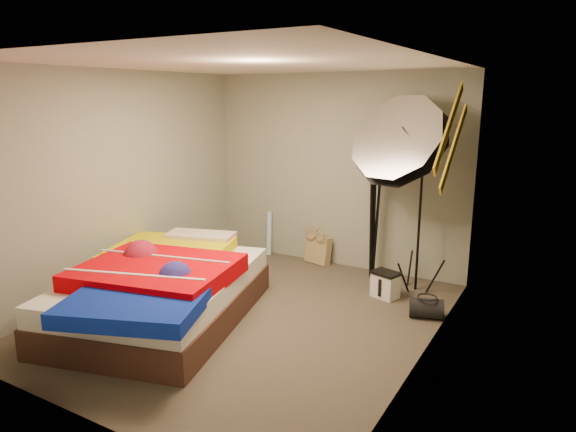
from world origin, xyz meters
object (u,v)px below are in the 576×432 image
Objects in this scene: tote_bag at (318,250)px; photo_umbrella at (402,144)px; duffel_bag at (426,308)px; wrapping_roll at (269,233)px; bed at (162,289)px; camera_case at (385,286)px; camera_tripod at (374,213)px.

tote_bag is 1.97m from photo_umbrella.
duffel_bag is at bearing -14.61° from tote_bag.
bed is at bearing -84.51° from wrapping_roll.
wrapping_roll is 1.86× the size of duffel_bag.
wrapping_roll reaches higher than tote_bag.
tote_bag is 1.12× the size of duffel_bag.
camera_case is 0.12× the size of photo_umbrella.
camera_case is 0.19× the size of camera_tripod.
photo_umbrella is (0.01, 0.32, 1.55)m from camera_case.
duffel_bag is (0.55, -0.31, -0.04)m from camera_case.
bed is (-1.75, -1.68, 0.19)m from camera_case.
bed is 1.12× the size of photo_umbrella.
bed is (-2.30, -1.36, 0.23)m from duffel_bag.
photo_umbrella is (1.21, -0.40, 1.50)m from tote_bag.
duffel_bag is 1.79m from photo_umbrella.
wrapping_roll is 2.74m from duffel_bag.
duffel_bag is at bearing -49.53° from photo_umbrella.
tote_bag is 0.60× the size of wrapping_roll.
wrapping_roll is at bearing 177.06° from camera_case.
tote_bag is at bearing 161.88° from photo_umbrella.
tote_bag is 1.03m from camera_tripod.
tote_bag is at bearing 77.13° from bed.
bed is at bearing -131.29° from photo_umbrella.
camera_case is at bearing 43.83° from bed.
camera_case is (1.20, -0.72, -0.05)m from tote_bag.
camera_tripod is (-0.39, 0.59, 0.68)m from camera_case.
tote_bag is 0.26× the size of camera_tripod.
wrapping_roll reaches higher than camera_case.
wrapping_roll is at bearing 95.49° from bed.
camera_case is 0.63m from duffel_bag.
tote_bag is 2.46m from bed.
camera_case is at bearing -14.91° from tote_bag.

